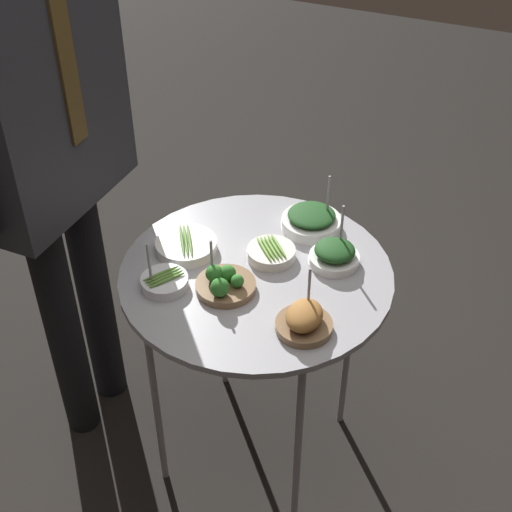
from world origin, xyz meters
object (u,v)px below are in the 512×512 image
at_px(bowl_spinach_back_left, 311,220).
at_px(waiter_figure, 39,119).
at_px(bowl_asparagus_front_right, 186,246).
at_px(bowl_roast_front_center, 304,320).
at_px(bowl_asparagus_front_left, 271,253).
at_px(bowl_broccoli_near_rim, 224,283).
at_px(bowl_spinach_far_rim, 334,255).
at_px(serving_cart, 256,286).
at_px(bowl_asparagus_center, 164,282).

height_order(bowl_spinach_back_left, waiter_figure, waiter_figure).
xyz_separation_m(bowl_asparagus_front_right, bowl_roast_front_center, (-0.16, -0.40, 0.01)).
distance_m(bowl_asparagus_front_right, bowl_spinach_back_left, 0.36).
distance_m(bowl_asparagus_front_left, bowl_broccoli_near_rim, 0.18).
relative_size(bowl_asparagus_front_left, bowl_broccoli_near_rim, 0.84).
relative_size(bowl_spinach_far_rim, bowl_broccoli_near_rim, 1.05).
distance_m(bowl_broccoli_near_rim, bowl_roast_front_center, 0.24).
height_order(bowl_asparagus_front_right, waiter_figure, waiter_figure).
height_order(bowl_broccoli_near_rim, bowl_roast_front_center, bowl_roast_front_center).
relative_size(serving_cart, bowl_broccoli_near_rim, 4.84).
height_order(bowl_spinach_far_rim, bowl_spinach_back_left, same).
xyz_separation_m(bowl_asparagus_front_left, waiter_figure, (-0.12, 0.59, 0.33)).
height_order(serving_cart, bowl_asparagus_center, bowl_asparagus_center).
distance_m(bowl_spinach_far_rim, bowl_roast_front_center, 0.27).
bearing_deg(bowl_spinach_back_left, bowl_asparagus_front_right, 130.52).
distance_m(bowl_asparagus_front_left, bowl_roast_front_center, 0.28).
relative_size(serving_cart, bowl_spinach_far_rim, 4.63).
bearing_deg(bowl_spinach_far_rim, waiter_figure, 102.62).
xyz_separation_m(bowl_asparagus_center, waiter_figure, (0.10, 0.38, 0.33)).
relative_size(bowl_asparagus_front_right, bowl_roast_front_center, 1.07).
bearing_deg(bowl_spinach_back_left, bowl_roast_front_center, -162.06).
relative_size(serving_cart, waiter_figure, 0.43).
relative_size(bowl_asparagus_front_left, waiter_figure, 0.08).
relative_size(bowl_broccoli_near_rim, waiter_figure, 0.09).
bearing_deg(bowl_asparagus_front_left, bowl_spinach_far_rim, -73.92).
bearing_deg(bowl_asparagus_front_right, bowl_broccoli_near_rim, -122.77).
relative_size(bowl_asparagus_front_left, bowl_spinach_far_rim, 0.81).
xyz_separation_m(serving_cart, bowl_spinach_back_left, (0.24, -0.06, 0.08)).
height_order(bowl_asparagus_front_left, bowl_roast_front_center, bowl_roast_front_center).
relative_size(bowl_asparagus_center, waiter_figure, 0.09).
relative_size(bowl_broccoli_near_rim, bowl_roast_front_center, 0.98).
relative_size(bowl_asparagus_front_left, bowl_spinach_back_left, 0.78).
relative_size(bowl_asparagus_center, bowl_asparagus_front_right, 0.88).
height_order(bowl_asparagus_front_left, bowl_asparagus_center, bowl_asparagus_center).
height_order(bowl_asparagus_center, bowl_spinach_back_left, bowl_spinach_back_left).
bearing_deg(bowl_spinach_back_left, serving_cart, 164.80).
xyz_separation_m(bowl_roast_front_center, bowl_spinach_back_left, (0.39, 0.13, -0.00)).
bearing_deg(bowl_broccoli_near_rim, bowl_asparagus_front_left, -18.58).
height_order(bowl_broccoli_near_rim, bowl_spinach_back_left, bowl_spinach_back_left).
xyz_separation_m(bowl_asparagus_front_right, bowl_broccoli_near_rim, (-0.11, -0.17, 0.01)).
height_order(bowl_asparagus_front_right, bowl_spinach_back_left, bowl_spinach_back_left).
relative_size(serving_cart, bowl_asparagus_front_left, 5.73).
xyz_separation_m(bowl_spinach_far_rim, bowl_asparagus_front_right, (-0.11, 0.38, -0.01)).
distance_m(bowl_asparagus_front_right, bowl_broccoli_near_rim, 0.20).
distance_m(bowl_roast_front_center, waiter_figure, 0.83).
xyz_separation_m(serving_cart, bowl_roast_front_center, (-0.15, -0.19, 0.08)).
relative_size(bowl_spinach_far_rim, bowl_asparagus_front_right, 0.96).
bearing_deg(bowl_asparagus_center, bowl_spinach_far_rim, -53.86).
bearing_deg(serving_cart, bowl_asparagus_front_right, 88.60).
bearing_deg(serving_cart, bowl_asparagus_center, 128.88).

